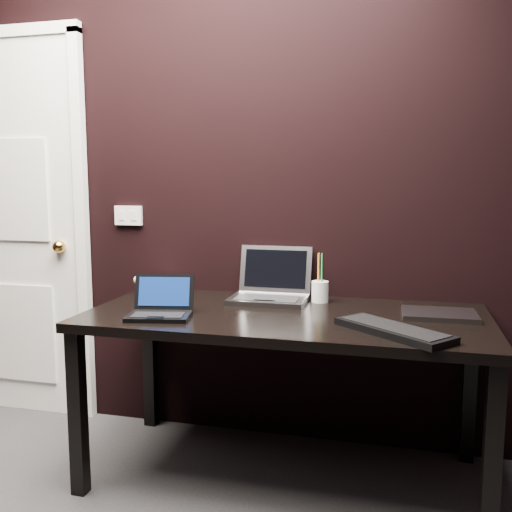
% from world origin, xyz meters
% --- Properties ---
extents(wall_back, '(4.00, 0.00, 4.00)m').
position_xyz_m(wall_back, '(0.00, 1.80, 1.30)').
color(wall_back, black).
rests_on(wall_back, ground).
extents(door, '(0.99, 0.10, 2.14)m').
position_xyz_m(door, '(-1.35, 1.78, 1.04)').
color(door, white).
rests_on(door, ground).
extents(wall_switch, '(0.15, 0.02, 0.10)m').
position_xyz_m(wall_switch, '(-0.62, 1.79, 1.12)').
color(wall_switch, silver).
rests_on(wall_switch, wall_back).
extents(desk, '(1.70, 0.80, 0.74)m').
position_xyz_m(desk, '(0.30, 1.40, 0.66)').
color(desk, black).
rests_on(desk, ground).
extents(netbook, '(0.29, 0.27, 0.16)m').
position_xyz_m(netbook, '(-0.19, 1.21, 0.77)').
color(netbook, black).
rests_on(netbook, desk).
extents(silver_laptop, '(0.36, 0.32, 0.24)m').
position_xyz_m(silver_laptop, '(0.18, 1.64, 0.79)').
color(silver_laptop, gray).
rests_on(silver_laptop, desk).
extents(ext_keyboard, '(0.46, 0.42, 0.03)m').
position_xyz_m(ext_keyboard, '(0.75, 1.18, 0.75)').
color(ext_keyboard, black).
rests_on(ext_keyboard, desk).
extents(closed_laptop, '(0.31, 0.23, 0.02)m').
position_xyz_m(closed_laptop, '(0.94, 1.50, 0.75)').
color(closed_laptop, gray).
rests_on(closed_laptop, desk).
extents(desk_phone, '(0.21, 0.21, 0.10)m').
position_xyz_m(desk_phone, '(-0.43, 1.67, 0.78)').
color(desk_phone, silver).
rests_on(desk_phone, desk).
extents(mobile_phone, '(0.06, 0.06, 0.09)m').
position_xyz_m(mobile_phone, '(-0.38, 1.50, 0.77)').
color(mobile_phone, black).
rests_on(mobile_phone, desk).
extents(pen_cup, '(0.10, 0.10, 0.23)m').
position_xyz_m(pen_cup, '(0.41, 1.66, 0.79)').
color(pen_cup, silver).
rests_on(pen_cup, desk).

